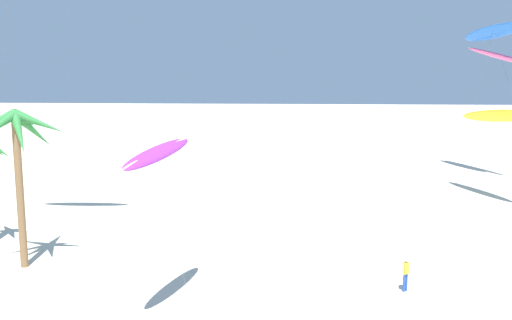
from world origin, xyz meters
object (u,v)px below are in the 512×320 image
at_px(flying_kite_3, 499,116).
at_px(flying_kite_7, 158,153).
at_px(palm_tree_4, 16,138).
at_px(flying_kite_6, 493,32).
at_px(person_mid_field, 406,273).
at_px(flying_kite_5, 500,57).

height_order(flying_kite_3, flying_kite_7, flying_kite_3).
relative_size(palm_tree_4, flying_kite_7, 0.79).
relative_size(flying_kite_6, person_mid_field, 8.75).
bearing_deg(flying_kite_3, flying_kite_5, 72.23).
xyz_separation_m(palm_tree_4, person_mid_field, (20.18, -2.45, -6.17)).
xyz_separation_m(palm_tree_4, flying_kite_3, (30.90, 17.39, -0.29)).
bearing_deg(person_mid_field, flying_kite_5, 64.87).
distance_m(flying_kite_5, person_mid_field, 34.12).
xyz_separation_m(flying_kite_3, flying_kite_5, (3.06, 9.55, 4.61)).
bearing_deg(flying_kite_7, palm_tree_4, 146.39).
bearing_deg(palm_tree_4, flying_kite_3, 29.37).
bearing_deg(flying_kite_5, flying_kite_6, -175.29).
relative_size(flying_kite_3, person_mid_field, 8.18).
bearing_deg(person_mid_field, palm_tree_4, 173.06).
distance_m(palm_tree_4, flying_kite_3, 35.46).
distance_m(palm_tree_4, flying_kite_5, 43.57).
xyz_separation_m(palm_tree_4, flying_kite_7, (8.87, -5.89, 0.20)).
height_order(flying_kite_6, flying_kite_7, flying_kite_6).
bearing_deg(flying_kite_6, person_mid_field, -113.77).
relative_size(palm_tree_4, flying_kite_5, 0.68).
bearing_deg(person_mid_field, flying_kite_6, 66.23).
bearing_deg(flying_kite_6, flying_kite_5, 4.71).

